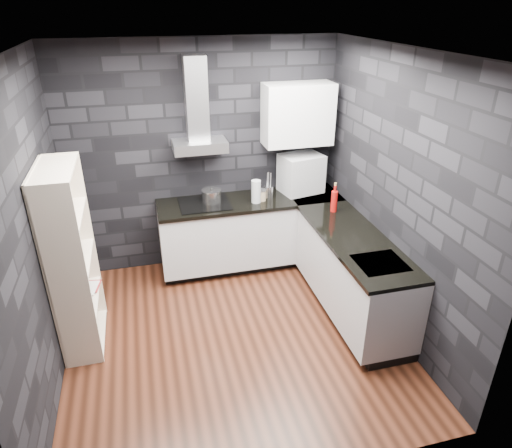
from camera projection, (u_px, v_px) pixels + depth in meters
name	position (u px, v px, depth m)	size (l,w,h in m)	color
ground	(234.00, 336.00, 4.60)	(3.20, 3.20, 0.00)	#472114
ceiling	(226.00, 51.00, 3.39)	(3.20, 3.20, 0.00)	silver
wall_back	(203.00, 158.00, 5.40)	(3.20, 0.05, 2.70)	black
wall_front	(288.00, 333.00, 2.59)	(3.20, 0.05, 2.70)	black
wall_left	(31.00, 237.00, 3.63)	(0.05, 3.20, 2.70)	black
wall_right	(397.00, 197.00, 4.36)	(0.05, 3.20, 2.70)	black
toekick_back	(250.00, 259.00, 5.85)	(2.18, 0.50, 0.10)	black
toekick_right	(352.00, 306.00, 4.96)	(0.50, 1.78, 0.10)	black
counter_back_cab	(251.00, 231.00, 5.62)	(2.20, 0.60, 0.76)	silver
counter_right_cab	(352.00, 273.00, 4.76)	(0.60, 1.80, 0.76)	silver
counter_back_top	(251.00, 201.00, 5.44)	(2.20, 0.62, 0.04)	black
counter_right_top	(355.00, 239.00, 4.58)	(0.62, 1.80, 0.04)	black
counter_corner_top	(313.00, 194.00, 5.62)	(0.62, 0.62, 0.04)	black
hood_body	(200.00, 146.00, 5.13)	(0.60, 0.34, 0.12)	silver
hood_chimney	(196.00, 99.00, 4.96)	(0.24, 0.20, 0.90)	silver
upper_cabinet	(298.00, 114.00, 5.25)	(0.80, 0.35, 0.70)	silver
cooktop	(205.00, 204.00, 5.31)	(0.58, 0.50, 0.01)	black
sink_rim	(380.00, 263.00, 4.14)	(0.44, 0.40, 0.01)	silver
pot	(212.00, 196.00, 5.32)	(0.22, 0.22, 0.13)	silver
glass_vase	(256.00, 191.00, 5.30)	(0.11, 0.11, 0.27)	#B4BCC1
storage_jar	(262.00, 196.00, 5.38)	(0.10, 0.10, 0.12)	tan
utensil_crock	(268.00, 192.00, 5.45)	(0.11, 0.11, 0.14)	silver
appliance_garage	(301.00, 174.00, 5.57)	(0.48, 0.37, 0.48)	#B0B2B7
red_bottle	(334.00, 201.00, 5.08)	(0.07, 0.07, 0.24)	#9B0E0C
bookshelf	(72.00, 260.00, 4.17)	(0.34, 0.80, 1.80)	beige
fruit_bowl	(71.00, 261.00, 4.09)	(0.19, 0.19, 0.05)	silver
book_red	(81.00, 279.00, 4.50)	(0.16, 0.02, 0.22)	maroon
book_second	(76.00, 279.00, 4.45)	(0.18, 0.02, 0.25)	#B2B2B2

